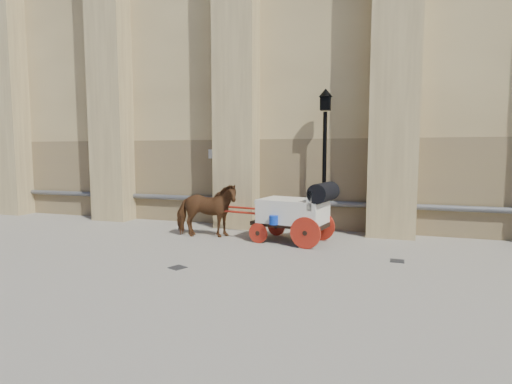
% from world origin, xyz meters
% --- Properties ---
extents(ground, '(90.00, 90.00, 0.00)m').
position_xyz_m(ground, '(0.00, 0.00, 0.00)').
color(ground, gray).
rests_on(ground, ground).
extents(horse, '(2.08, 1.27, 1.63)m').
position_xyz_m(horse, '(-1.30, 1.76, 0.82)').
color(horse, brown).
rests_on(horse, ground).
extents(carriage, '(4.10, 1.78, 1.74)m').
position_xyz_m(carriage, '(1.47, 1.88, 0.94)').
color(carriage, black).
rests_on(carriage, ground).
extents(street_lamp, '(0.42, 0.42, 4.51)m').
position_xyz_m(street_lamp, '(1.99, 3.44, 2.41)').
color(street_lamp, black).
rests_on(street_lamp, ground).
extents(drain_grate_near, '(0.42, 0.42, 0.01)m').
position_xyz_m(drain_grate_near, '(-0.53, -1.40, 0.01)').
color(drain_grate_near, black).
rests_on(drain_grate_near, ground).
extents(drain_grate_far, '(0.33, 0.33, 0.01)m').
position_xyz_m(drain_grate_far, '(4.14, 0.68, 0.01)').
color(drain_grate_far, black).
rests_on(drain_grate_far, ground).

